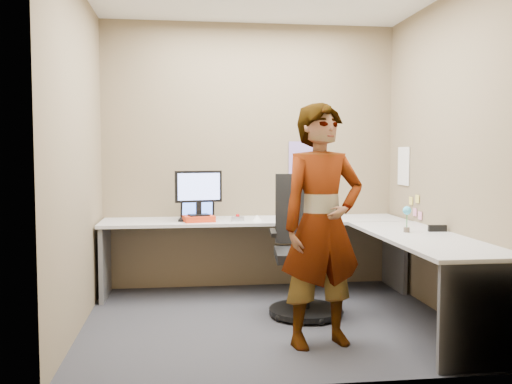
{
  "coord_description": "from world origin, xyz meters",
  "views": [
    {
      "loc": [
        -0.69,
        -4.55,
        1.39
      ],
      "look_at": [
        -0.08,
        0.25,
        1.05
      ],
      "focal_mm": 40.0,
      "sensor_mm": 36.0,
      "label": 1
    }
  ],
  "objects": [
    {
      "name": "desk",
      "position": [
        0.44,
        0.39,
        0.59
      ],
      "size": [
        2.98,
        2.58,
        0.73
      ],
      "color": "#B9B9B9",
      "rests_on": "ground"
    },
    {
      "name": "calendar_white",
      "position": [
        1.49,
        0.9,
        1.25
      ],
      "size": [
        0.01,
        0.28,
        0.38
      ],
      "primitive_type": "cube",
      "color": "white",
      "rests_on": "wall_right"
    },
    {
      "name": "sticky_note_c",
      "position": [
        1.49,
        0.48,
        0.8
      ],
      "size": [
        0.01,
        0.07,
        0.07
      ],
      "primitive_type": "cube",
      "color": "pink",
      "rests_on": "wall_right"
    },
    {
      "name": "sticky_note_d",
      "position": [
        1.49,
        0.7,
        0.92
      ],
      "size": [
        0.01,
        0.07,
        0.07
      ],
      "primitive_type": "cube",
      "color": "#F2E059",
      "rests_on": "wall_right"
    },
    {
      "name": "wall_back",
      "position": [
        0.0,
        1.3,
        1.35
      ],
      "size": [
        3.0,
        0.0,
        3.0
      ],
      "primitive_type": "plane",
      "rotation": [
        1.57,
        0.0,
        0.0
      ],
      "color": "#736347",
      "rests_on": "ground"
    },
    {
      "name": "person",
      "position": [
        0.29,
        -0.6,
        0.87
      ],
      "size": [
        0.71,
        0.55,
        1.74
      ],
      "primitive_type": "imported",
      "rotation": [
        0.0,
        0.0,
        0.24
      ],
      "color": "#999399",
      "rests_on": "ground"
    },
    {
      "name": "office_chair",
      "position": [
        0.34,
        0.19,
        0.48
      ],
      "size": [
        0.63,
        0.62,
        1.18
      ],
      "rotation": [
        0.0,
        0.0,
        -0.11
      ],
      "color": "black",
      "rests_on": "ground"
    },
    {
      "name": "flower",
      "position": [
        1.13,
        -0.09,
        0.87
      ],
      "size": [
        0.07,
        0.07,
        0.22
      ],
      "color": "brown",
      "rests_on": "desk"
    },
    {
      "name": "sticky_note_a",
      "position": [
        1.49,
        0.55,
        0.95
      ],
      "size": [
        0.01,
        0.07,
        0.07
      ],
      "primitive_type": "cube",
      "color": "#F2E059",
      "rests_on": "wall_right"
    },
    {
      "name": "wall_left",
      "position": [
        -1.5,
        0.0,
        1.35
      ],
      "size": [
        0.0,
        2.7,
        2.7
      ],
      "primitive_type": "plane",
      "rotation": [
        1.57,
        0.0,
        1.57
      ],
      "color": "#736347",
      "rests_on": "ground"
    },
    {
      "name": "sticky_note_b",
      "position": [
        1.49,
        0.6,
        0.82
      ],
      "size": [
        0.01,
        0.07,
        0.07
      ],
      "primitive_type": "cube",
      "color": "pink",
      "rests_on": "wall_right"
    },
    {
      "name": "laptop",
      "position": [
        -0.56,
        1.02,
        0.79
      ],
      "size": [
        0.36,
        0.31,
        0.24
      ],
      "rotation": [
        0.0,
        0.0,
        -0.1
      ],
      "color": "black",
      "rests_on": "desk"
    },
    {
      "name": "ground",
      "position": [
        0.0,
        0.0,
        0.0
      ],
      "size": [
        3.0,
        3.0,
        0.0
      ],
      "primitive_type": "plane",
      "color": "#27272D",
      "rests_on": "ground"
    },
    {
      "name": "calendar_purple",
      "position": [
        0.55,
        1.29,
        1.3
      ],
      "size": [
        0.3,
        0.01,
        0.4
      ],
      "primitive_type": "cube",
      "color": "#846BB7",
      "rests_on": "wall_back"
    },
    {
      "name": "paper_ream",
      "position": [
        -0.55,
        0.85,
        0.76
      ],
      "size": [
        0.32,
        0.26,
        0.06
      ],
      "primitive_type": "cube",
      "rotation": [
        0.0,
        0.0,
        0.2
      ],
      "color": "red",
      "rests_on": "desk"
    },
    {
      "name": "wall_right",
      "position": [
        1.5,
        0.0,
        1.35
      ],
      "size": [
        0.0,
        2.7,
        2.7
      ],
      "primitive_type": "plane",
      "rotation": [
        1.57,
        0.0,
        -1.57
      ],
      "color": "#736347",
      "rests_on": "ground"
    },
    {
      "name": "trackball_mouse",
      "position": [
        -0.18,
        0.86,
        0.76
      ],
      "size": [
        0.12,
        0.08,
        0.07
      ],
      "color": "#B7B7BC",
      "rests_on": "desk"
    },
    {
      "name": "monitor",
      "position": [
        -0.55,
        0.87,
        1.04
      ],
      "size": [
        0.45,
        0.17,
        0.43
      ],
      "rotation": [
        0.0,
        0.0,
        0.2
      ],
      "color": "black",
      "rests_on": "paper_ream"
    },
    {
      "name": "origami",
      "position": [
        0.01,
        0.84,
        0.76
      ],
      "size": [
        0.1,
        0.1,
        0.06
      ],
      "primitive_type": "cone",
      "color": "white",
      "rests_on": "desk"
    },
    {
      "name": "stapler",
      "position": [
        1.4,
        -0.08,
        0.76
      ],
      "size": [
        0.15,
        0.05,
        0.05
      ],
      "primitive_type": "cube",
      "rotation": [
        0.0,
        0.0,
        -0.09
      ],
      "color": "black",
      "rests_on": "desk"
    }
  ]
}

